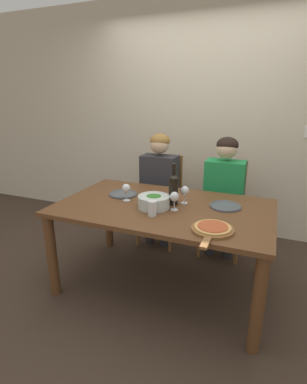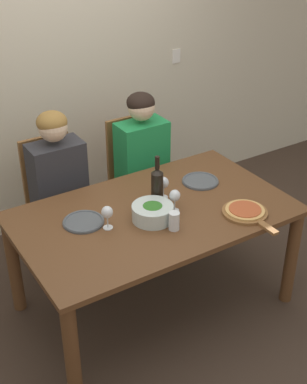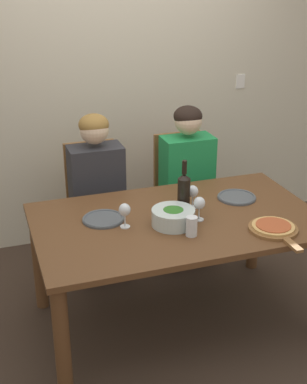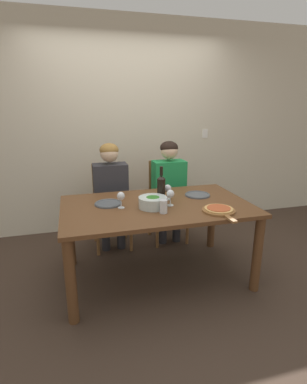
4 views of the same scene
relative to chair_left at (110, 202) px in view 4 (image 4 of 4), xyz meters
The scene contains 16 objects.
ground_plane 1.06m from the chair_left, 69.01° to the right, with size 40.00×40.00×0.00m, color #3D2D23.
back_wall 1.05m from the chair_left, 59.36° to the left, with size 10.00×0.06×2.70m.
dining_table 0.92m from the chair_left, 69.01° to the right, with size 1.74×1.04×0.76m.
chair_left is the anchor object (origin of this frame).
chair_right 0.70m from the chair_left, ahead, with size 0.42×0.42×0.98m.
person_woman 0.25m from the chair_left, 90.00° to the right, with size 0.47×0.51×1.24m.
person_man 0.74m from the chair_left, ahead, with size 0.47×0.51×1.24m.
wine_bottle 0.96m from the chair_left, 63.81° to the right, with size 0.08×0.08×0.34m.
broccoli_bowl 1.01m from the chair_left, 73.71° to the right, with size 0.26×0.26×0.11m.
dinner_plate_left 0.78m from the chair_left, 98.23° to the right, with size 0.25×0.25×0.02m.
dinner_plate_right 1.09m from the chair_left, 41.09° to the right, with size 0.25×0.25×0.02m.
pizza_on_board 1.45m from the chair_left, 56.12° to the right, with size 0.29×0.43×0.04m.
wine_glass_left 0.93m from the chair_left, 90.46° to the right, with size 0.07×0.07×0.15m.
wine_glass_right 0.94m from the chair_left, 57.57° to the right, with size 0.07×0.07×0.15m.
wine_glass_centre 1.07m from the chair_left, 64.38° to the right, with size 0.07×0.07×0.15m.
water_tumbler 1.17m from the chair_left, 73.47° to the right, with size 0.07×0.07×0.12m.
Camera 4 is at (-0.73, -2.53, 1.67)m, focal length 28.00 mm.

